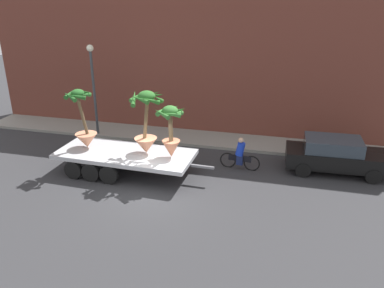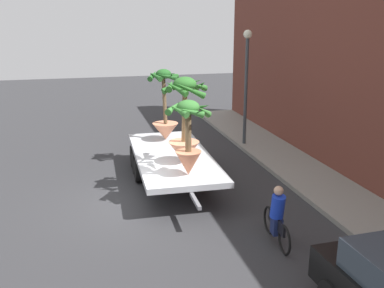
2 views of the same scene
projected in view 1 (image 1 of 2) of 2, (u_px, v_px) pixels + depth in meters
name	position (u px, v px, depth m)	size (l,w,h in m)	color
ground_plane	(151.00, 191.00, 15.68)	(60.00, 60.00, 0.00)	#2D2D30
sidewalk	(189.00, 137.00, 21.14)	(24.00, 2.20, 0.15)	gray
building_facade	(197.00, 59.00, 21.18)	(24.00, 1.20, 8.12)	brown
flatbed_trailer	(120.00, 156.00, 17.08)	(7.03, 2.69, 0.98)	#B7BABF
potted_palm_rear	(84.00, 125.00, 17.12)	(1.28, 1.27, 2.65)	tan
potted_palm_middle	(146.00, 125.00, 16.42)	(1.48, 1.45, 2.76)	tan
potted_palm_front	(171.00, 131.00, 16.07)	(1.38, 1.43, 2.25)	#C17251
cyclist	(240.00, 155.00, 17.42)	(1.84, 0.37, 1.54)	black
parked_car	(335.00, 155.00, 17.05)	(4.43, 1.93, 1.58)	black
street_lamp	(93.00, 78.00, 20.40)	(0.36, 0.36, 4.83)	#383D42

